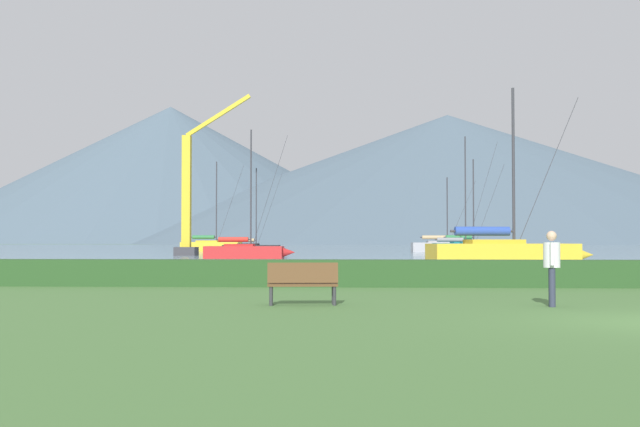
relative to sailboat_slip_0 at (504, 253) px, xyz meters
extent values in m
cube|color=gray|center=(-2.41, 106.56, -0.75)|extent=(320.00, 246.00, 0.00)
cube|color=#284C23|center=(-2.41, -19.44, -0.34)|extent=(80.00, 1.20, 0.83)
cube|color=gold|center=(-0.12, -0.02, -0.12)|extent=(8.30, 3.94, 1.25)
cone|color=gold|center=(4.38, 0.69, -0.12)|extent=(1.51, 1.26, 1.06)
cube|color=gold|center=(-0.57, -0.09, 0.33)|extent=(3.22, 2.35, 0.80)
cylinder|color=#333338|center=(0.55, 0.09, 4.53)|extent=(0.16, 0.16, 9.19)
cylinder|color=#333338|center=(-1.22, -0.19, 1.18)|extent=(3.56, 0.69, 0.14)
cylinder|color=#2847A3|center=(-1.22, -0.19, 1.18)|extent=(3.09, 0.97, 0.50)
cylinder|color=#333338|center=(2.41, 0.38, 4.30)|extent=(3.75, 0.62, 8.74)
cube|color=#19707A|center=(3.51, 41.93, -0.18)|extent=(7.50, 3.43, 1.14)
cone|color=#19707A|center=(7.60, 42.49, -0.18)|extent=(1.36, 1.12, 0.97)
cube|color=#16646E|center=(3.10, 41.88, 0.23)|extent=(2.89, 2.08, 0.72)
cylinder|color=#333338|center=(4.12, 42.02, 4.61)|extent=(0.14, 0.14, 9.48)
cylinder|color=#333338|center=(2.51, 41.80, 1.01)|extent=(3.24, 0.56, 0.12)
cylinder|color=#2D7542|center=(2.51, 41.80, 1.01)|extent=(2.80, 0.82, 0.45)
cylinder|color=#333338|center=(5.81, 42.25, 4.37)|extent=(3.41, 0.49, 9.02)
cube|color=black|center=(-19.42, 39.73, -0.29)|extent=(5.96, 2.19, 0.93)
cone|color=black|center=(-16.05, 39.64, -0.29)|extent=(1.03, 0.82, 0.79)
cube|color=black|center=(-19.76, 39.74, 0.05)|extent=(2.23, 1.48, 0.59)
cylinder|color=#333338|center=(-18.92, 39.72, 4.03)|extent=(0.12, 0.12, 8.55)
cylinder|color=#333338|center=(-20.25, 39.76, 0.69)|extent=(2.66, 0.17, 0.10)
cylinder|color=tan|center=(-20.25, 39.76, 0.69)|extent=(2.27, 0.43, 0.37)
cylinder|color=#333338|center=(-17.52, 39.68, 3.82)|extent=(2.81, 0.10, 8.13)
cube|color=red|center=(-17.10, 18.63, -0.27)|extent=(6.17, 2.13, 0.97)
cone|color=red|center=(-13.58, 18.64, -0.27)|extent=(1.06, 0.83, 0.82)
cube|color=#A52020|center=(-17.46, 18.63, 0.09)|extent=(2.29, 1.48, 0.62)
cylinder|color=#333338|center=(-16.57, 18.63, 4.62)|extent=(0.12, 0.12, 9.69)
cylinder|color=#333338|center=(-17.96, 18.63, 0.75)|extent=(2.78, 0.11, 0.11)
cylinder|color=red|center=(-17.96, 18.63, 0.75)|extent=(2.36, 0.39, 0.39)
cylinder|color=#333338|center=(-15.12, 18.64, 4.38)|extent=(2.93, 0.03, 9.22)
cube|color=gold|center=(-27.15, 58.23, -0.16)|extent=(7.75, 3.16, 1.19)
cone|color=gold|center=(-22.83, 57.91, -0.16)|extent=(1.37, 1.11, 1.01)
cube|color=gold|center=(-27.58, 58.27, 0.28)|extent=(2.94, 2.02, 0.76)
cylinder|color=#333338|center=(-26.50, 58.19, 5.37)|extent=(0.15, 0.15, 10.94)
cylinder|color=#333338|center=(-28.20, 58.31, 1.09)|extent=(3.41, 0.39, 0.13)
cylinder|color=#2D7542|center=(-28.20, 58.31, 1.09)|extent=(2.92, 0.69, 0.48)
cylinder|color=#333338|center=(-24.72, 58.05, 5.09)|extent=(3.59, 0.30, 10.40)
cube|color=#9E9EA3|center=(1.97, 53.97, -0.17)|extent=(7.51, 2.94, 1.16)
cone|color=#9E9EA3|center=(6.17, 54.21, -0.17)|extent=(1.32, 1.06, 0.99)
cube|color=gray|center=(1.55, 53.94, 0.25)|extent=(2.84, 1.92, 0.74)
cylinder|color=#333338|center=(2.60, 54.00, 4.11)|extent=(0.15, 0.15, 8.46)
cylinder|color=#333338|center=(0.94, 53.91, 1.04)|extent=(3.32, 0.32, 0.13)
cylinder|color=tan|center=(0.94, 53.91, 1.04)|extent=(2.84, 0.62, 0.46)
cylinder|color=#333338|center=(4.33, 54.10, 3.90)|extent=(3.50, 0.23, 8.05)
cube|color=#19707A|center=(1.02, 28.49, -0.27)|extent=(6.18, 2.32, 0.96)
cone|color=#19707A|center=(4.51, 28.36, -0.27)|extent=(1.08, 0.86, 0.82)
cube|color=#16646E|center=(0.67, 28.51, 0.08)|extent=(2.32, 1.55, 0.61)
cylinder|color=#333338|center=(1.54, 28.47, 4.92)|extent=(0.12, 0.12, 10.30)
cylinder|color=#333338|center=(0.17, 28.52, 0.73)|extent=(2.75, 0.21, 0.10)
cylinder|color=gray|center=(0.17, 28.52, 0.73)|extent=(2.35, 0.47, 0.38)
cylinder|color=#333338|center=(2.98, 28.42, 4.66)|extent=(2.90, 0.14, 9.79)
cube|color=brown|center=(-9.14, -26.78, -0.30)|extent=(1.60, 0.60, 0.06)
cube|color=brown|center=(-9.12, -26.97, -0.03)|extent=(1.57, 0.28, 0.45)
cylinder|color=#333338|center=(-8.46, -26.55, -0.53)|extent=(0.08, 0.08, 0.45)
cylinder|color=#333338|center=(-9.85, -26.69, -0.53)|extent=(0.08, 0.08, 0.45)
cylinder|color=#333338|center=(-8.43, -26.88, -0.53)|extent=(0.08, 0.08, 0.45)
cylinder|color=#333338|center=(-9.82, -27.02, -0.53)|extent=(0.08, 0.08, 0.45)
cylinder|color=#2D3347|center=(-3.70, -27.05, -0.33)|extent=(0.14, 0.14, 0.85)
cylinder|color=#2D3347|center=(-3.67, -26.87, -0.33)|extent=(0.14, 0.14, 0.85)
cylinder|color=silver|center=(-3.68, -26.96, 0.37)|extent=(0.36, 0.36, 0.55)
cylinder|color=silver|center=(-3.73, -27.20, 0.40)|extent=(0.09, 0.09, 0.50)
cylinder|color=silver|center=(-3.64, -26.72, 0.40)|extent=(0.09, 0.09, 0.50)
sphere|color=tan|center=(-3.68, -26.96, 0.79)|extent=(0.22, 0.22, 0.22)
cube|color=#333338|center=(-24.44, 31.02, -0.35)|extent=(2.00, 2.00, 0.80)
cube|color=gold|center=(-24.44, 31.02, 5.35)|extent=(0.80, 0.80, 10.61)
cube|color=gold|center=(-21.43, 31.02, 12.54)|extent=(6.22, 0.36, 4.07)
cone|color=#4C6070|center=(-109.34, 377.88, 35.49)|extent=(266.79, 266.79, 72.49)
cone|color=#4C6070|center=(35.33, 361.32, 31.43)|extent=(344.75, 344.75, 64.37)
camera|label=1|loc=(-7.82, -44.79, 0.69)|focal=45.34mm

